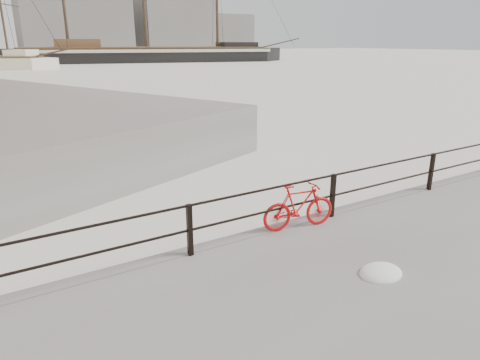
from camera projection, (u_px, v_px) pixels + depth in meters
ground at (422, 200)px, 11.66m from camera, size 400.00×400.00×0.00m
guardrail at (431, 172)px, 11.27m from camera, size 28.00×0.10×1.00m
bicycle at (299, 206)px, 8.93m from camera, size 1.64×0.54×0.98m
barque_black at (148, 62)px, 88.55m from camera, size 69.25×37.00×36.91m
industrial_west at (75, 25)px, 132.27m from camera, size 32.00×18.00×18.00m
industrial_mid at (173, 18)px, 152.81m from camera, size 26.00×20.00×24.00m
industrial_east at (222, 34)px, 169.85m from camera, size 20.00×16.00×14.00m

